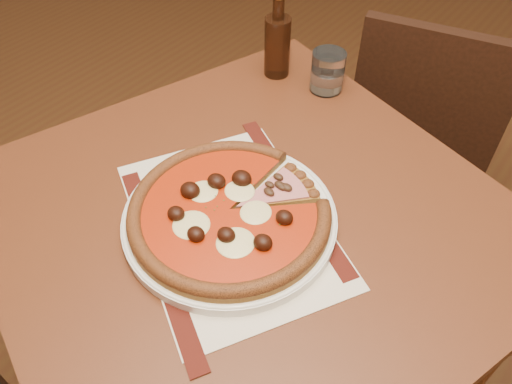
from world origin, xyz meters
TOP-DOWN VIEW (x-y plane):
  - table at (0.13, -1.06)m, footprint 1.01×1.01m
  - chair_far at (0.17, -0.31)m, footprint 0.46×0.46m
  - placemat at (0.12, -1.10)m, footprint 0.49×0.44m
  - plate at (0.12, -1.10)m, footprint 0.34×0.34m
  - pizza at (0.12, -1.10)m, footprint 0.32×0.32m
  - ham_slice at (0.18, -1.02)m, footprint 0.10×0.14m
  - water_glass at (0.05, -0.69)m, footprint 0.08×0.08m
  - bottle at (-0.07, -0.70)m, footprint 0.06×0.06m

SIDE VIEW (x-z plane):
  - chair_far at x=0.17m, z-range 0.06..0.87m
  - table at x=0.13m, z-range 0.27..1.02m
  - placemat at x=0.12m, z-range 0.75..0.75m
  - plate at x=0.12m, z-range 0.75..0.77m
  - ham_slice at x=0.18m, z-range 0.77..0.79m
  - pizza at x=0.12m, z-range 0.76..0.80m
  - water_glass at x=0.05m, z-range 0.75..0.84m
  - bottle at x=-0.07m, z-range 0.73..0.92m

